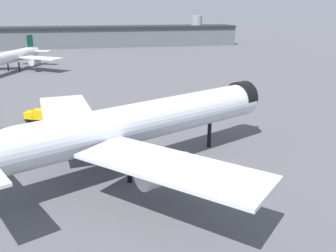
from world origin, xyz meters
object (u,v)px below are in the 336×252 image
at_px(airliner_far_taxiway, 10,57).
at_px(traffic_cone_near_nose, 205,113).
at_px(service_truck_front, 38,115).
at_px(airliner_near_gate, 130,125).

xyz_separation_m(airliner_far_taxiway, traffic_cone_near_nose, (52.90, -80.82, -5.69)).
height_order(airliner_far_taxiway, traffic_cone_near_nose, airliner_far_taxiway).
bearing_deg(service_truck_front, airliner_near_gate, 143.06).
bearing_deg(airliner_near_gate, service_truck_front, 93.84).
distance_m(service_truck_front, traffic_cone_near_nose, 39.90).
relative_size(airliner_far_taxiway, traffic_cone_near_nose, 76.34).
relative_size(service_truck_front, traffic_cone_near_nose, 10.06).
height_order(airliner_far_taxiway, service_truck_front, airliner_far_taxiway).
bearing_deg(airliner_near_gate, airliner_far_taxiway, 83.11).
height_order(airliner_near_gate, service_truck_front, airliner_near_gate).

